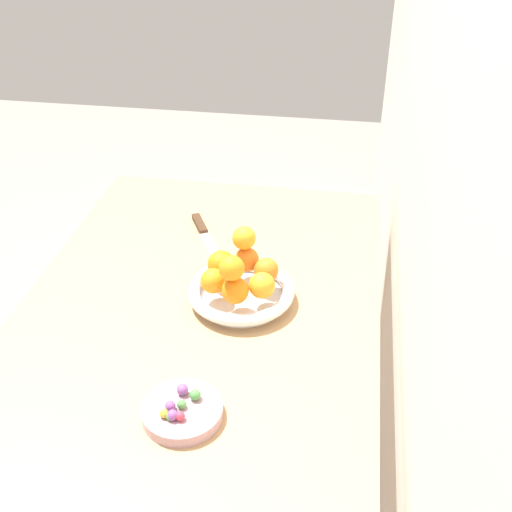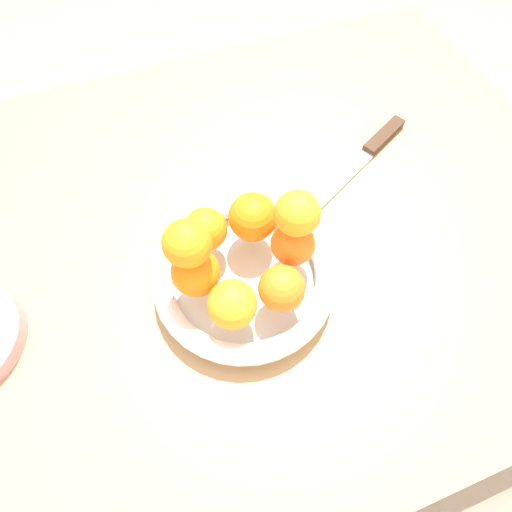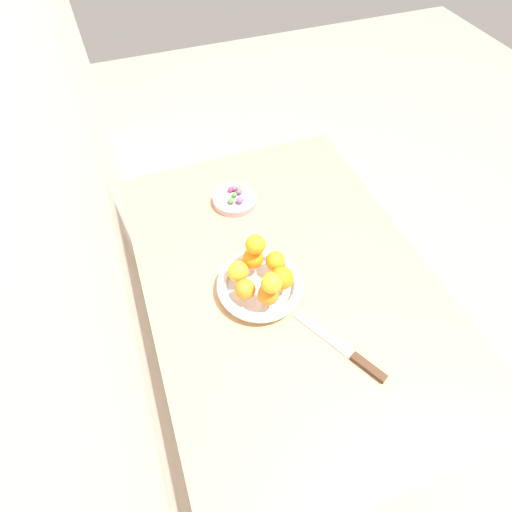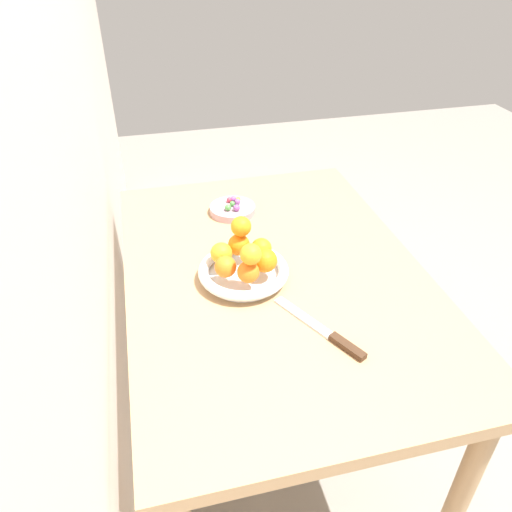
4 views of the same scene
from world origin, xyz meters
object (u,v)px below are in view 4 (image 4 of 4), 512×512
orange_0 (261,248)px  orange_5 (265,260)px  orange_6 (241,226)px  orange_2 (221,253)px  candy_ball_0 (228,208)px  candy_ball_3 (232,204)px  knife (326,332)px  candy_ball_2 (238,199)px  orange_1 (239,245)px  candy_dish (233,209)px  orange_3 (225,267)px  orange_7 (251,254)px  candy_ball_5 (229,200)px  candy_ball_7 (233,199)px  candy_ball_1 (237,202)px  orange_4 (248,272)px  candy_ball_6 (236,208)px  dining_table (274,297)px  fruit_bowl (244,272)px  candy_ball_4 (234,199)px

orange_0 → orange_5: orange_5 is taller
orange_5 → orange_6: 0.11m
orange_2 → orange_6: orange_6 is taller
candy_ball_0 → candy_ball_3: candy_ball_0 is taller
knife → candy_ball_2: bearing=6.5°
orange_1 → orange_6: (-0.00, -0.01, 0.05)m
candy_dish → orange_3: bearing=166.1°
orange_1 → orange_5: (-0.09, -0.05, 0.00)m
orange_2 → orange_3: (-0.06, 0.00, -0.00)m
orange_7 → candy_ball_5: size_ratio=3.11×
candy_ball_5 → knife: bearing=-170.9°
orange_1 → orange_7: orange_7 is taller
orange_5 → candy_ball_7: 0.40m
orange_1 → candy_ball_1: bearing=-11.1°
orange_4 → candy_ball_3: orange_4 is taller
candy_ball_0 → candy_ball_6: bearing=-108.4°
dining_table → candy_ball_7: 0.37m
orange_5 → knife: (-0.21, -0.08, -0.06)m
orange_2 → candy_ball_0: 0.30m
orange_3 → candy_dish: bearing=-13.9°
orange_3 → orange_6: orange_6 is taller
candy_ball_2 → knife: 0.60m
orange_1 → orange_2: (-0.03, 0.05, -0.00)m
orange_3 → orange_5: orange_5 is taller
fruit_bowl → candy_dish: bearing=-6.9°
candy_ball_0 → candy_ball_5: candy_ball_0 is taller
orange_5 → candy_ball_4: bearing=-0.6°
orange_4 → candy_ball_3: bearing=-6.0°
dining_table → orange_7: 0.24m
candy_ball_1 → candy_dish: bearing=115.4°
fruit_bowl → candy_dish: 0.34m
orange_1 → candy_ball_4: orange_1 is taller
candy_ball_7 → candy_ball_0: bearing=152.5°
dining_table → candy_ball_6: size_ratio=53.87×
orange_5 → candy_ball_4: (0.40, -0.00, -0.04)m
candy_ball_4 → candy_ball_6: 0.06m
dining_table → knife: knife is taller
orange_0 → candy_ball_3: size_ratio=3.32×
orange_7 → candy_ball_5: bearing=-4.2°
candy_ball_0 → candy_ball_6: same height
candy_ball_6 → candy_ball_7: candy_ball_6 is taller
candy_ball_4 → candy_ball_7: 0.00m
orange_3 → orange_4: (-0.03, -0.05, 0.00)m
orange_2 → candy_ball_6: size_ratio=2.69×
orange_2 → candy_ball_4: 0.35m
orange_7 → orange_5: bearing=-51.2°
orange_4 → orange_0: bearing=-31.2°
orange_2 → candy_ball_7: 0.35m
candy_ball_0 → candy_ball_6: (-0.01, -0.02, 0.00)m
orange_1 → dining_table: bearing=-116.6°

